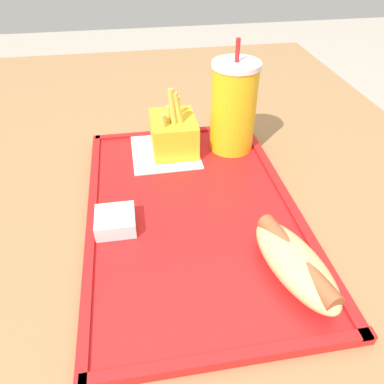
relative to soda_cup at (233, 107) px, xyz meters
name	(u,v)px	position (x,y,z in m)	size (l,w,h in m)	color
dining_table	(192,342)	(0.13, -0.09, -0.47)	(1.44, 0.91, 0.78)	olive
food_tray	(192,211)	(0.15, -0.09, -0.08)	(0.45, 0.29, 0.01)	red
paper_napkin	(165,151)	(0.00, -0.12, -0.07)	(0.13, 0.11, 0.00)	white
soda_cup	(233,107)	(0.00, 0.00, 0.00)	(0.08, 0.08, 0.18)	gold
hot_dog_far	(295,263)	(0.29, 0.00, -0.05)	(0.15, 0.09, 0.04)	#DBB270
fries_carton	(174,133)	(-0.01, -0.10, -0.04)	(0.09, 0.07, 0.12)	gold
sauce_cup_mayo	(115,220)	(0.18, -0.20, -0.06)	(0.05, 0.05, 0.02)	silver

